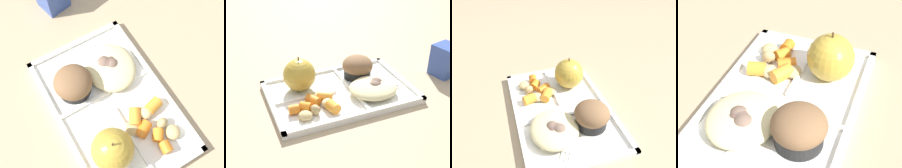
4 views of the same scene
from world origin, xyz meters
The scene contains 19 objects.
ground centered at (0.00, 0.00, 0.00)m, with size 6.00×6.00×0.00m, color tan.
lunch_tray centered at (0.00, 0.00, 0.01)m, with size 0.37×0.24×0.02m.
green_apple centered at (-0.09, 0.05, 0.05)m, with size 0.09×0.09×0.09m.
bran_muffin centered at (0.08, 0.05, 0.04)m, with size 0.09×0.09×0.06m.
carrot_slice_near_corner centered at (-0.05, -0.08, 0.02)m, with size 0.03×0.03×0.03m, color orange.
carrot_slice_large centered at (-0.14, -0.05, 0.02)m, with size 0.02×0.02×0.02m, color orange.
carrot_slice_diagonal centered at (-0.05, -0.03, 0.02)m, with size 0.03×0.03×0.04m, color orange.
carrot_slice_small centered at (-0.08, -0.03, 0.02)m, with size 0.02×0.02×0.03m, color orange.
carrot_slice_back centered at (-0.11, -0.05, 0.02)m, with size 0.02×0.02×0.03m, color orange.
potato_chunk_small centered at (-0.12, -0.08, 0.02)m, with size 0.03×0.03×0.02m, color tan.
potato_chunk_corner centered at (-0.07, -0.01, 0.02)m, with size 0.03×0.03×0.02m, color tan.
potato_chunk_browned centered at (-0.09, -0.07, 0.02)m, with size 0.03×0.02×0.02m, color tan.
potato_chunk_golden centered at (-0.05, -0.05, 0.02)m, with size 0.03×0.03×0.02m, color tan.
egg_noodle_pile centered at (0.08, -0.04, 0.03)m, with size 0.13×0.11×0.03m, color beige.
meatball_center centered at (0.08, -0.04, 0.03)m, with size 0.04×0.04×0.04m, color brown.
meatball_side centered at (0.09, -0.03, 0.03)m, with size 0.04×0.04×0.04m, color #755B4C.
meatball_front centered at (0.08, -0.05, 0.03)m, with size 0.03×0.03×0.03m, color brown.
meatball_back centered at (0.08, -0.05, 0.03)m, with size 0.04×0.04×0.04m, color #755B4C.
plastic_fork centered at (0.10, -0.01, 0.01)m, with size 0.14×0.10×0.00m.
Camera 1 is at (-0.18, 0.11, 0.61)m, focal length 45.85 mm.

